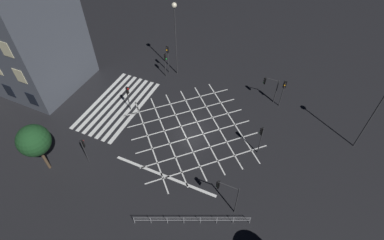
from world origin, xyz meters
name	(u,v)px	position (x,y,z in m)	size (l,w,h in m)	color
ground_plane	(192,130)	(0.00, 0.00, 0.00)	(200.00, 200.00, 0.00)	black
road_markings	(145,116)	(0.35, -6.19, 0.00)	(17.17, 21.88, 0.01)	silver
traffic_light_sw_main	(168,54)	(-8.53, -7.47, 3.08)	(0.39, 0.36, 4.33)	#2D2D30
traffic_light_median_north	(261,135)	(0.01, 7.78, 2.84)	(0.36, 0.39, 3.97)	#2D2D30
traffic_light_sw_cross	(165,60)	(-7.67, -7.38, 2.68)	(0.36, 0.39, 3.75)	#2D2D30
traffic_light_nw_main	(284,89)	(-8.18, 8.28, 2.87)	(0.39, 0.36, 4.02)	#2D2D30
traffic_light_median_south	(128,94)	(-0.01, -8.35, 2.59)	(0.36, 0.39, 3.61)	#2D2D30
traffic_light_se_main	(84,147)	(8.50, -8.15, 2.44)	(0.39, 0.36, 3.41)	#2D2D30
traffic_light_ne_cross	(227,191)	(7.64, 6.77, 3.02)	(0.36, 2.11, 4.14)	#2D2D30
traffic_light_nw_cross	(270,84)	(-8.65, 6.53, 2.57)	(0.36, 1.87, 3.54)	#2D2D30
street_lamp_east	(381,102)	(-5.33, 17.37, 6.65)	(0.62, 0.62, 8.71)	#2D2D30
street_lamp_west	(175,22)	(-8.89, -6.32, 7.81)	(0.64, 0.64, 10.30)	#2D2D30
street_tree_far	(34,141)	(10.90, -11.44, 4.41)	(3.13, 3.13, 6.00)	brown
pedestrian_railing	(192,220)	(10.26, 4.65, 0.68)	(4.35, 9.54, 1.05)	#B7B7BC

